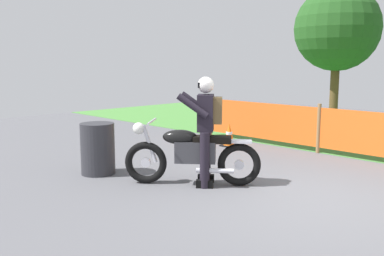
{
  "coord_description": "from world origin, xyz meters",
  "views": [
    {
      "loc": [
        2.97,
        -5.27,
        1.9
      ],
      "look_at": [
        -1.72,
        -0.67,
        0.9
      ],
      "focal_mm": 40.24,
      "sensor_mm": 36.0,
      "label": 1
    }
  ],
  "objects_px": {
    "traffic_cone": "(229,135)",
    "spare_drum": "(98,149)",
    "motorcycle_lead": "(191,154)",
    "rider_lead": "(206,125)"
  },
  "relations": [
    {
      "from": "traffic_cone",
      "to": "spare_drum",
      "type": "distance_m",
      "value": 3.49
    },
    {
      "from": "rider_lead",
      "to": "spare_drum",
      "type": "relative_size",
      "value": 1.92
    },
    {
      "from": "traffic_cone",
      "to": "spare_drum",
      "type": "relative_size",
      "value": 0.6
    },
    {
      "from": "motorcycle_lead",
      "to": "traffic_cone",
      "type": "height_order",
      "value": "motorcycle_lead"
    },
    {
      "from": "spare_drum",
      "to": "rider_lead",
      "type": "bearing_deg",
      "value": 24.98
    },
    {
      "from": "rider_lead",
      "to": "traffic_cone",
      "type": "height_order",
      "value": "rider_lead"
    },
    {
      "from": "motorcycle_lead",
      "to": "spare_drum",
      "type": "bearing_deg",
      "value": -17.13
    },
    {
      "from": "motorcycle_lead",
      "to": "traffic_cone",
      "type": "relative_size",
      "value": 3.23
    },
    {
      "from": "motorcycle_lead",
      "to": "traffic_cone",
      "type": "distance_m",
      "value": 3.25
    },
    {
      "from": "traffic_cone",
      "to": "spare_drum",
      "type": "bearing_deg",
      "value": -89.62
    }
  ]
}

